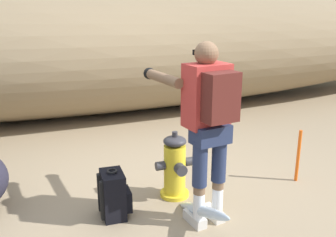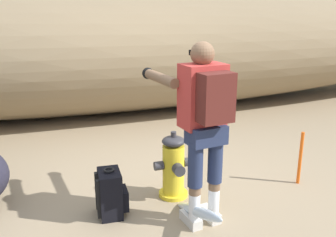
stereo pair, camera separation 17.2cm
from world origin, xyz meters
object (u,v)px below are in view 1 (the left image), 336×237
(fire_hydrant, at_px, (175,167))
(spare_backpack, at_px, (114,195))
(utility_worker, at_px, (206,113))
(survey_stake, at_px, (298,156))

(fire_hydrant, xyz_separation_m, spare_backpack, (-0.68, -0.16, -0.10))
(spare_backpack, bearing_deg, utility_worker, -22.83)
(utility_worker, distance_m, spare_backpack, 1.16)
(utility_worker, bearing_deg, survey_stake, -82.65)
(spare_backpack, bearing_deg, survey_stake, 3.02)
(utility_worker, height_order, spare_backpack, utility_worker)
(spare_backpack, height_order, survey_stake, survey_stake)
(survey_stake, bearing_deg, utility_worker, -164.82)
(utility_worker, bearing_deg, fire_hydrant, 0.07)
(utility_worker, height_order, survey_stake, utility_worker)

